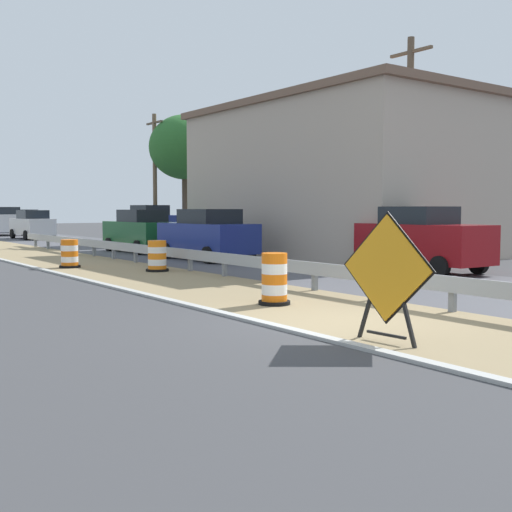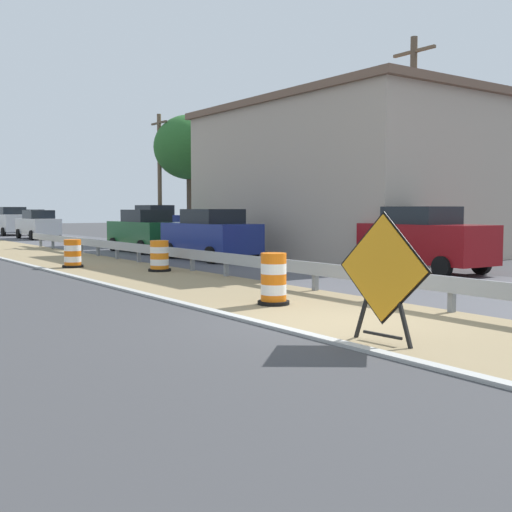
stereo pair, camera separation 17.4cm
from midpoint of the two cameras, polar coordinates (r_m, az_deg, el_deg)
ground_plane at (r=11.50m, az=7.25°, el=-5.88°), size 160.00×160.00×0.00m
median_dirt_strip at (r=12.01m, az=9.86°, el=-5.46°), size 3.89×120.00×0.01m
curb_near_edge at (r=10.66m, az=2.13°, el=-6.63°), size 0.20×120.00×0.11m
guardrail_median at (r=15.70m, az=4.81°, el=-1.24°), size 0.18×46.75×0.71m
warning_sign_diamond at (r=9.69m, az=11.13°, el=-1.49°), size 0.17×1.70×1.99m
traffic_barrel_nearest at (r=13.38m, az=1.29°, el=-2.28°), size 0.68×0.68×1.09m
traffic_barrel_close at (r=20.75m, az=-9.09°, el=-0.14°), size 0.74×0.74×1.00m
traffic_barrel_mid at (r=22.72m, az=-16.59°, el=0.08°), size 0.72×0.72×0.97m
car_lead_near_lane at (r=52.13m, az=-21.73°, el=2.92°), size 2.19×4.45×2.16m
car_trailing_near_lane at (r=36.78m, az=-9.52°, el=2.78°), size 2.05×4.17×2.23m
car_lead_far_lane at (r=25.15m, az=-4.59°, el=1.94°), size 2.20×4.69×2.01m
car_mid_far_lane at (r=59.05m, az=-20.08°, el=2.99°), size 2.16×4.51×1.96m
car_trailing_far_lane at (r=30.09m, az=-10.46°, el=2.23°), size 2.03×4.65×1.98m
car_distant_a at (r=20.99m, az=14.42°, el=1.47°), size 2.14×4.51×2.09m
car_distant_b at (r=45.09m, az=-19.55°, el=2.68°), size 1.95×4.76×1.93m
roadside_shop_near at (r=29.07m, az=7.75°, el=6.83°), size 9.24×13.32×6.67m
utility_pole_near at (r=23.16m, az=13.37°, el=9.37°), size 0.24×1.80×7.94m
utility_pole_mid at (r=37.42m, az=-9.19°, el=7.06°), size 0.24×1.80×7.46m
tree_roadside at (r=37.57m, az=-6.55°, el=9.63°), size 4.14×4.14×7.45m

